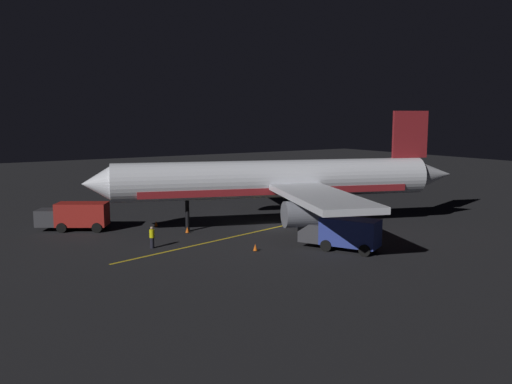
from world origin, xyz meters
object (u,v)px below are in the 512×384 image
Objects in this scene: catering_truck at (343,234)px; traffic_cone_near_left at (187,230)px; ground_crew_worker at (152,237)px; traffic_cone_near_right at (156,224)px; traffic_cone_under_wing at (255,248)px; airliner at (280,181)px; baggage_truck at (76,216)px.

catering_truck is 11.75× the size of traffic_cone_near_left.
traffic_cone_near_left is (3.67, -4.83, -0.64)m from ground_crew_worker.
ground_crew_worker reaches higher than traffic_cone_near_right.
traffic_cone_near_right is at bearing 12.19° from traffic_cone_under_wing.
traffic_cone_under_wing is (-8.84, -1.55, 0.00)m from traffic_cone_near_left.
airliner is 19.00m from baggage_truck.
traffic_cone_near_right is at bearing 27.75° from catering_truck.
airliner is 62.77× the size of traffic_cone_near_left.
traffic_cone_near_left and traffic_cone_under_wing have the same top height.
ground_crew_worker is 8.24m from traffic_cone_under_wing.
traffic_cone_near_left is at bearing -163.21° from traffic_cone_near_right.
airliner is 62.77× the size of traffic_cone_under_wing.
traffic_cone_under_wing is at bearing -147.86° from baggage_truck.
catering_truck is at bearing -125.25° from ground_crew_worker.
baggage_truck is at bearing 17.71° from ground_crew_worker.
airliner is 5.34× the size of catering_truck.
traffic_cone_under_wing is at bearing -129.03° from ground_crew_worker.
airliner is 10.32m from traffic_cone_under_wing.
catering_truck is (-9.93, 1.05, -3.08)m from airliner.
airliner reaches higher than baggage_truck.
traffic_cone_under_wing is (3.48, 5.86, -1.05)m from catering_truck.
baggage_truck is 11.68× the size of traffic_cone_near_right.
traffic_cone_near_left is at bearing -128.74° from baggage_truck.
catering_truck is 18.65m from traffic_cone_near_right.
airliner is at bearing -84.48° from ground_crew_worker.
catering_truck is (-18.78, -15.47, -0.00)m from baggage_truck.
airliner is 19.84× the size of ground_crew_worker.
airliner is at bearing -118.17° from baggage_truck.
baggage_truck is at bearing 71.31° from traffic_cone_near_right.
airliner is 5.37× the size of baggage_truck.
ground_crew_worker is 3.16× the size of traffic_cone_near_left.
catering_truck is 11.75× the size of traffic_cone_under_wing.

